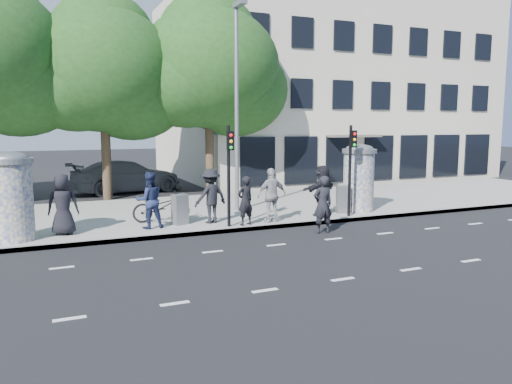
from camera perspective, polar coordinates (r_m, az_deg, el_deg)
name	(u,v)px	position (r m, az deg, el deg)	size (l,w,h in m)	color
ground	(298,256)	(13.81, 4.86, -7.35)	(120.00, 120.00, 0.00)	black
sidewalk	(212,210)	(20.55, -5.05, -2.09)	(40.00, 8.00, 0.15)	gray
curb	(249,229)	(16.91, -0.83, -4.22)	(40.00, 0.10, 0.16)	slate
lane_dash_near	(343,279)	(12.00, 9.89, -9.80)	(32.00, 0.12, 0.01)	silver
lane_dash_far	(276,245)	(15.02, 2.32, -6.07)	(32.00, 0.12, 0.01)	silver
ad_column_left	(11,194)	(16.39, -26.19, -0.24)	(1.36, 1.36, 2.65)	beige
ad_column_right	(359,176)	(20.18, 11.66, 1.79)	(1.36, 1.36, 2.65)	beige
traffic_pole_near	(229,165)	(16.60, -3.09, 3.06)	(0.22, 0.31, 3.40)	black
traffic_pole_far	(351,161)	(18.80, 10.79, 3.50)	(0.22, 0.31, 3.40)	black
street_lamp	(237,93)	(19.73, -2.17, 11.28)	(0.25, 0.93, 8.00)	slate
tree_near_left	(103,70)	(24.71, -17.12, 13.21)	(6.80, 6.80, 8.97)	#38281C
tree_center	(209,68)	(25.41, -5.42, 13.93)	(7.00, 7.00, 9.30)	#38281C
building	(315,90)	(36.71, 6.81, 11.54)	(20.30, 15.85, 12.00)	#BCB49E
ped_a	(63,204)	(16.64, -21.21, -1.34)	(0.94, 0.61, 1.92)	black
ped_b	(245,201)	(17.02, -1.23, -1.00)	(0.62, 0.40, 1.69)	black
ped_c	(149,200)	(16.87, -12.09, -0.92)	(0.91, 0.71, 1.88)	#1B2345
ped_d	(211,196)	(17.45, -5.21, -0.45)	(1.23, 0.71, 1.91)	black
ped_e	(272,195)	(17.50, 1.82, -0.37)	(1.12, 0.64, 1.92)	#979799
ped_f	(322,190)	(19.02, 7.56, 0.20)	(1.77, 0.64, 1.91)	black
man_road	(323,205)	(16.59, 7.64, -1.43)	(0.70, 0.46, 1.92)	black
bicycle	(161,207)	(18.00, -10.75, -1.66)	(2.03, 0.71, 1.07)	black
cabinet_left	(180,209)	(17.37, -8.68, -1.99)	(0.50, 0.36, 1.04)	slate
cabinet_right	(343,200)	(19.64, 9.94, -0.85)	(0.51, 0.37, 1.06)	slate
car_right	(127,176)	(27.11, -14.53, 1.74)	(5.78, 2.35, 1.68)	slate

